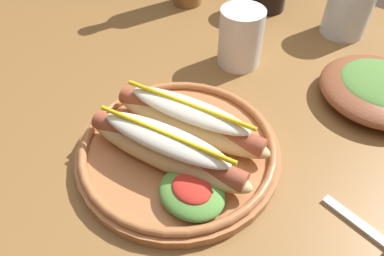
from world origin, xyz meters
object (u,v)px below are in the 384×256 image
water_cup (349,7)px  side_bowl (379,88)px  hot_dog_plate (179,145)px  extra_cup (241,38)px  fork (377,237)px

water_cup → side_bowl: size_ratio=0.60×
hot_dog_plate → side_bowl: 0.34m
extra_cup → side_bowl: extra_cup is taller
hot_dog_plate → side_bowl: (0.17, 0.29, -0.00)m
fork → extra_cup: (-0.32, 0.19, 0.05)m
hot_dog_plate → fork: hot_dog_plate is taller
water_cup → extra_cup: 0.25m
hot_dog_plate → side_bowl: hot_dog_plate is taller
fork → water_cup: 0.47m
hot_dog_plate → water_cup: size_ratio=2.52×
water_cup → side_bowl: 0.21m
water_cup → side_bowl: water_cup is taller
side_bowl → hot_dog_plate: bearing=-120.2°
hot_dog_plate → water_cup: bearing=84.4°
water_cup → hot_dog_plate: bearing=-95.6°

